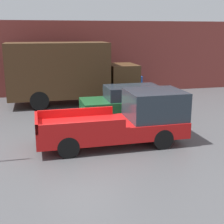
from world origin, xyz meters
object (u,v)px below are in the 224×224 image
at_px(pickup_truck, 127,120).
at_px(car, 130,102).
at_px(delivery_truck, 68,72).
at_px(newspaper_box, 139,84).

bearing_deg(pickup_truck, car, 70.65).
height_order(pickup_truck, car, pickup_truck).
xyz_separation_m(pickup_truck, delivery_truck, (-1.43, 7.19, 0.97)).
distance_m(car, delivery_truck, 4.69).
bearing_deg(newspaper_box, pickup_truck, -111.14).
relative_size(car, delivery_truck, 0.64).
xyz_separation_m(car, newspaper_box, (2.57, 6.33, -0.26)).
height_order(pickup_truck, newspaper_box, pickup_truck).
bearing_deg(delivery_truck, pickup_truck, -78.73).
bearing_deg(pickup_truck, delivery_truck, 101.27).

